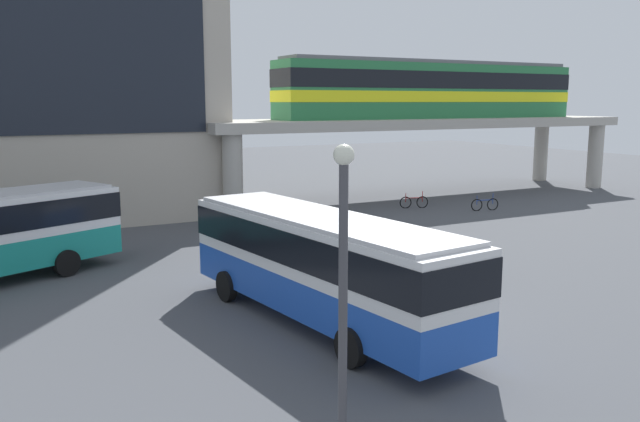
# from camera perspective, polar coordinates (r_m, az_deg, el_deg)

# --- Properties ---
(ground_plane) EXTENTS (120.00, 120.00, 0.00)m
(ground_plane) POSITION_cam_1_polar(r_m,az_deg,el_deg) (29.36, -5.07, -3.21)
(ground_plane) COLOR #47494F
(elevated_platform) EXTENTS (31.21, 6.92, 5.29)m
(elevated_platform) POSITION_cam_1_polar(r_m,az_deg,el_deg) (45.26, 8.55, 7.06)
(elevated_platform) COLOR #ADA89E
(elevated_platform) RESTS_ON ground_plane
(train) EXTENTS (22.76, 2.96, 3.84)m
(train) POSITION_cam_1_polar(r_m,az_deg,el_deg) (45.88, 9.72, 10.38)
(train) COLOR #26723F
(train) RESTS_ON elevated_platform
(bus_main) EXTENTS (3.81, 11.26, 3.22)m
(bus_main) POSITION_cam_1_polar(r_m,az_deg,el_deg) (19.05, -0.00, -4.01)
(bus_main) COLOR #1E4CB2
(bus_main) RESTS_ON ground_plane
(bicycle_blue) EXTENTS (1.75, 0.48, 1.04)m
(bicycle_blue) POSITION_cam_1_polar(r_m,az_deg,el_deg) (40.40, 14.08, 0.56)
(bicycle_blue) COLOR black
(bicycle_blue) RESTS_ON ground_plane
(bicycle_red) EXTENTS (1.70, 0.66, 1.04)m
(bicycle_red) POSITION_cam_1_polar(r_m,az_deg,el_deg) (40.51, 8.14, 0.77)
(bicycle_red) COLOR black
(bicycle_red) RESTS_ON ground_plane
(bicycle_silver) EXTENTS (1.76, 0.47, 1.04)m
(bicycle_silver) POSITION_cam_1_polar(r_m,az_deg,el_deg) (35.55, -0.72, -0.35)
(bicycle_silver) COLOR black
(bicycle_silver) RESTS_ON ground_plane
(pedestrian_near_building) EXTENTS (0.47, 0.47, 1.64)m
(pedestrian_near_building) POSITION_cam_1_polar(r_m,az_deg,el_deg) (23.74, 13.99, -4.61)
(pedestrian_near_building) COLOR #26262D
(pedestrian_near_building) RESTS_ON ground_plane
(lamp_post) EXTENTS (0.36, 0.36, 5.74)m
(lamp_post) POSITION_cam_1_polar(r_m,az_deg,el_deg) (11.28, 2.01, -6.00)
(lamp_post) COLOR #3F3F44
(lamp_post) RESTS_ON ground_plane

